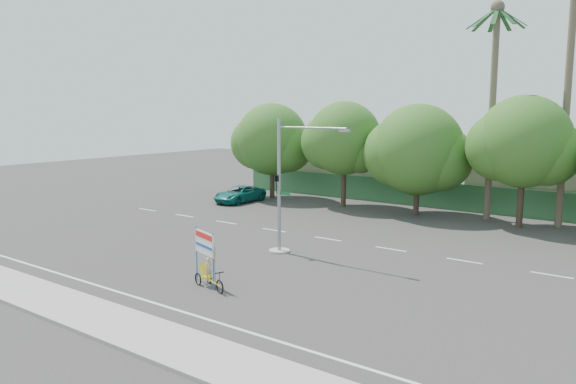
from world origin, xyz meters
The scene contains 13 objects.
ground centered at (0.00, 0.00, 0.00)m, with size 120.00×120.00×0.00m, color #33302D.
sidewalk_near centered at (0.00, -7.50, 0.06)m, with size 50.00×2.40×0.12m, color gray.
fence centered at (0.00, 21.50, 1.00)m, with size 38.00×0.08×2.00m, color #336B3D.
building_left centered at (-10.00, 26.00, 2.00)m, with size 12.00×8.00×4.00m, color beige.
tree_far_left centered at (-14.05, 18.00, 4.76)m, with size 7.14×6.00×7.96m.
tree_left centered at (-7.05, 18.00, 5.06)m, with size 6.66×5.60×8.07m.
tree_center centered at (-1.05, 18.00, 4.47)m, with size 7.62×6.40×7.85m.
tree_right centered at (5.95, 18.00, 5.24)m, with size 6.90×5.80×8.36m.
palm_tall centered at (8.00, 19.50, 10.46)m, with size 3.73×3.79×17.45m.
palm_short centered at (3.50, 19.50, 8.86)m, with size 3.73×3.79×14.45m.
traffic_signal centered at (-2.20, 3.98, 2.92)m, with size 4.72×1.10×7.00m.
trike_billboard centered at (-1.38, -2.45, 0.99)m, with size 2.38×1.06×2.45m.
pickup_truck centered at (-14.80, 14.76, 0.65)m, with size 2.17×4.70×1.31m, color #0E665C.
Camera 1 is at (15.06, -18.87, 7.45)m, focal length 35.00 mm.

